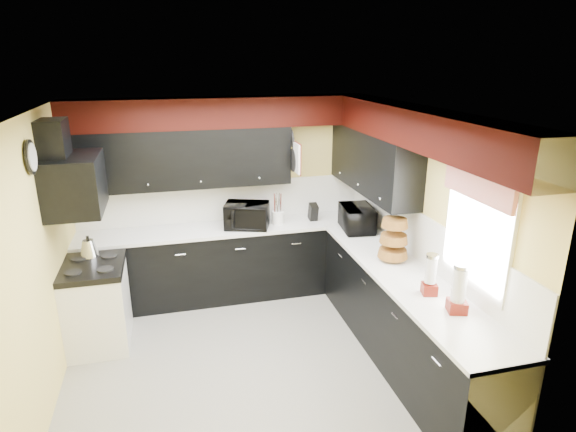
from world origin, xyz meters
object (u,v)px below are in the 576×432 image
at_px(toaster_oven, 247,215).
at_px(utensil_crock, 278,217).
at_px(knife_block, 313,212).
at_px(microwave, 357,218).
at_px(kettle, 89,248).

bearing_deg(toaster_oven, utensil_crock, 23.36).
bearing_deg(knife_block, utensil_crock, -177.00).
relative_size(toaster_oven, knife_block, 2.41).
height_order(toaster_oven, microwave, toaster_oven).
bearing_deg(microwave, utensil_crock, 69.07).
distance_m(utensil_crock, kettle, 2.23).
relative_size(knife_block, kettle, 1.09).
xyz_separation_m(toaster_oven, microwave, (1.28, -0.42, -0.01)).
relative_size(toaster_oven, microwave, 0.99).
distance_m(knife_block, kettle, 2.69).
relative_size(microwave, kettle, 2.65).
xyz_separation_m(microwave, knife_block, (-0.41, 0.47, -0.04)).
bearing_deg(knife_block, kettle, -168.50).
relative_size(toaster_oven, kettle, 2.63).
bearing_deg(utensil_crock, toaster_oven, -174.88).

